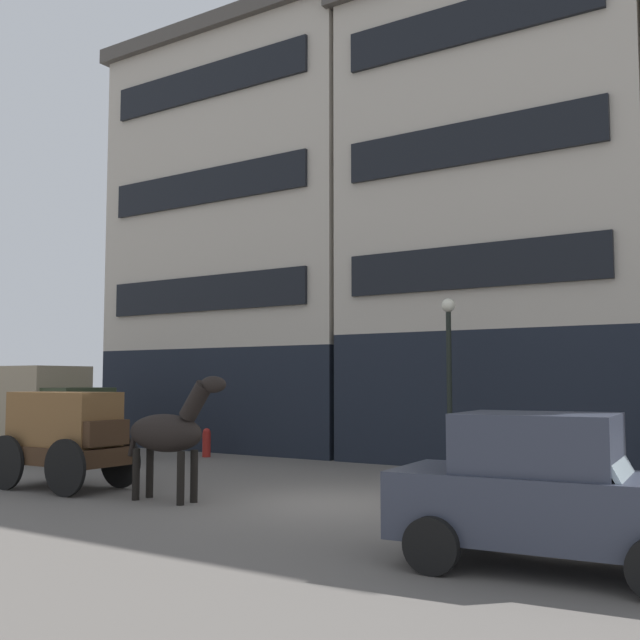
# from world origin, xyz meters

# --- Properties ---
(ground_plane) EXTENTS (120.00, 120.00, 0.00)m
(ground_plane) POSITION_xyz_m (0.00, 0.00, 0.00)
(ground_plane) COLOR #605B56
(building_far_left) EXTENTS (9.84, 6.96, 14.01)m
(building_far_left) POSITION_xyz_m (-8.58, 9.23, 7.04)
(building_far_left) COLOR black
(building_far_left) RESTS_ON ground_plane
(building_center_left) EXTENTS (8.65, 6.96, 13.46)m
(building_center_left) POSITION_xyz_m (0.31, 9.23, 6.77)
(building_center_left) COLOR black
(building_center_left) RESTS_ON ground_plane
(cargo_wagon) EXTENTS (2.95, 1.60, 1.98)m
(cargo_wagon) POSITION_xyz_m (-5.53, -1.52, 1.15)
(cargo_wagon) COLOR #3D2819
(cargo_wagon) RESTS_ON ground_plane
(draft_horse) EXTENTS (2.35, 0.66, 2.30)m
(draft_horse) POSITION_xyz_m (-2.58, -1.51, 1.27)
(draft_horse) COLOR black
(draft_horse) RESTS_ON ground_plane
(delivery_truck_near) EXTENTS (4.37, 2.16, 2.62)m
(delivery_truck_near) POSITION_xyz_m (-10.83, 1.95, 1.42)
(delivery_truck_near) COLOR #2D3823
(delivery_truck_near) RESTS_ON ground_plane
(sedan_light) EXTENTS (3.83, 2.14, 1.83)m
(sedan_light) POSITION_xyz_m (4.76, -2.68, 0.91)
(sedan_light) COLOR #333847
(sedan_light) RESTS_ON ground_plane
(streetlamp_curbside) EXTENTS (0.32, 0.32, 4.12)m
(streetlamp_curbside) POSITION_xyz_m (0.36, 4.48, 2.67)
(streetlamp_curbside) COLOR black
(streetlamp_curbside) RESTS_ON ground_plane
(fire_hydrant_curbside) EXTENTS (0.24, 0.24, 0.83)m
(fire_hydrant_curbside) POSITION_xyz_m (-7.48, 4.96, 0.43)
(fire_hydrant_curbside) COLOR maroon
(fire_hydrant_curbside) RESTS_ON ground_plane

